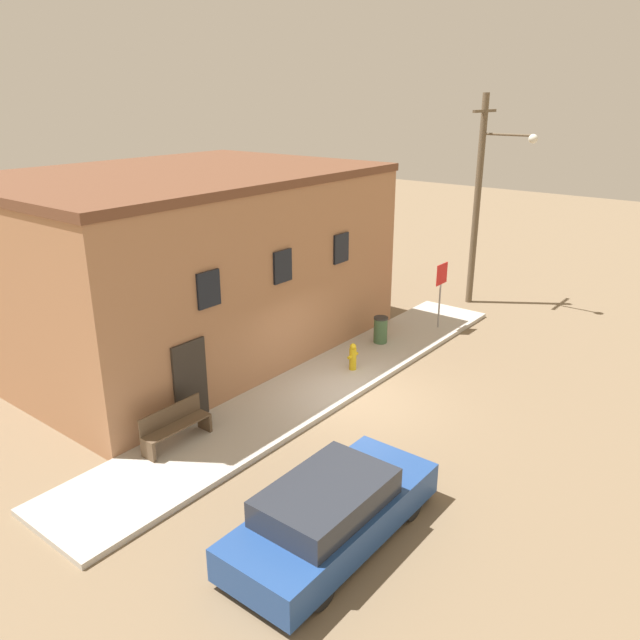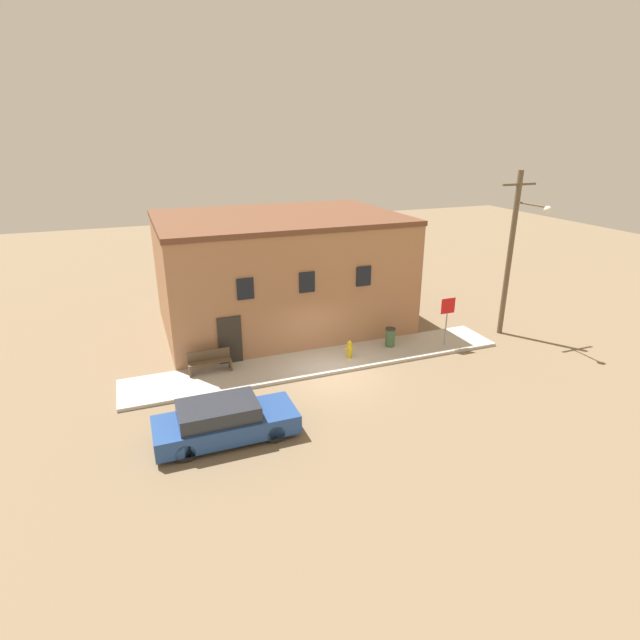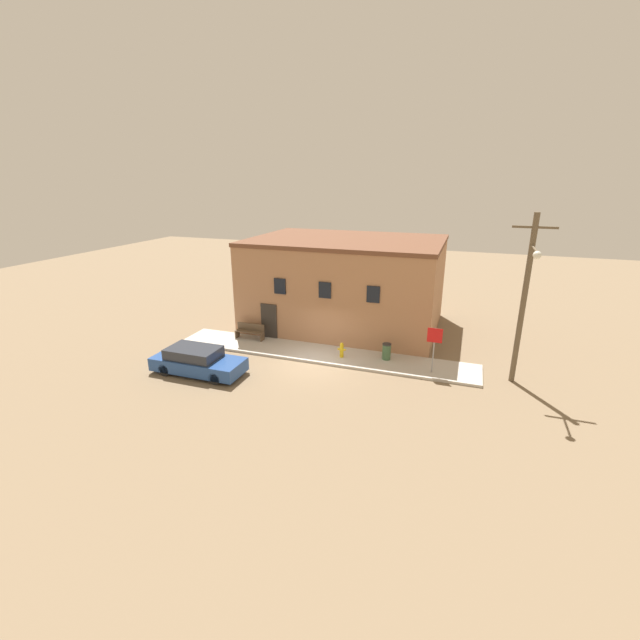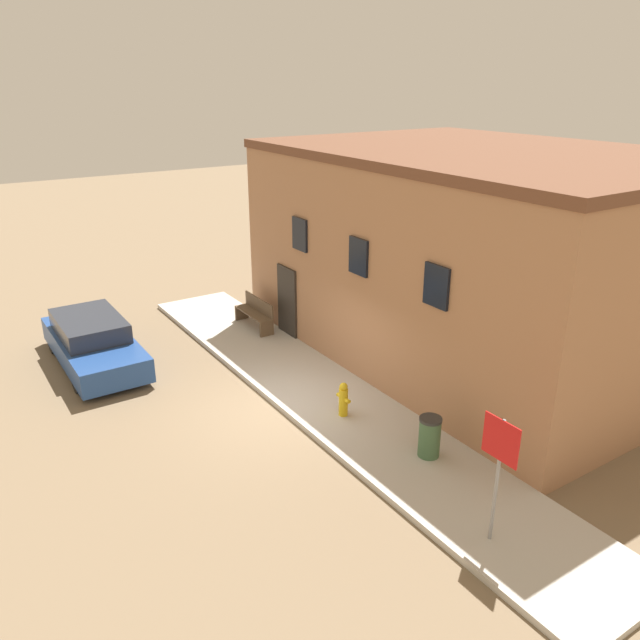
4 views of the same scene
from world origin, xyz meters
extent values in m
plane|color=#7A664C|center=(0.00, 0.00, 0.00)|extent=(80.00, 80.00, 0.00)
cube|color=#BCB7AD|center=(0.00, 1.23, 0.07)|extent=(16.56, 2.45, 0.14)
cube|color=#A87551|center=(-0.20, 6.57, 2.69)|extent=(11.56, 8.24, 5.38)
cube|color=brown|center=(-0.20, 6.57, 5.50)|extent=(11.66, 8.34, 0.24)
cube|color=black|center=(-2.89, 2.42, 3.33)|extent=(0.70, 0.08, 0.90)
cube|color=black|center=(-0.20, 2.42, 3.33)|extent=(0.70, 0.08, 0.90)
cube|color=black|center=(2.50, 2.42, 3.33)|extent=(0.70, 0.08, 0.90)
cube|color=#2D2823|center=(-3.66, 2.42, 1.10)|extent=(1.00, 0.08, 2.20)
cylinder|color=gold|center=(1.23, 1.02, 0.47)|extent=(0.21, 0.21, 0.67)
sphere|color=gold|center=(1.23, 1.02, 0.85)|extent=(0.19, 0.19, 0.19)
cylinder|color=gold|center=(1.07, 1.02, 0.57)|extent=(0.12, 0.09, 0.09)
cylinder|color=gold|center=(1.39, 1.02, 0.57)|extent=(0.12, 0.09, 0.09)
cylinder|color=gray|center=(5.92, 0.72, 1.27)|extent=(0.06, 0.06, 2.27)
cube|color=red|center=(5.92, 0.70, 2.05)|extent=(0.71, 0.02, 0.71)
cube|color=brown|center=(-5.49, 1.80, 0.36)|extent=(0.08, 0.44, 0.44)
cube|color=brown|center=(-3.83, 1.80, 0.36)|extent=(0.08, 0.44, 0.44)
cube|color=brown|center=(-4.66, 1.80, 0.60)|extent=(1.74, 0.44, 0.04)
cube|color=brown|center=(-4.66, 2.00, 0.83)|extent=(1.74, 0.04, 0.43)
cylinder|color=#426642|center=(3.51, 1.54, 0.54)|extent=(0.44, 0.44, 0.81)
cylinder|color=#2D2D2D|center=(3.51, 1.54, 0.97)|extent=(0.46, 0.46, 0.06)
cylinder|color=brown|center=(9.57, 1.30, 3.90)|extent=(0.25, 0.25, 7.81)
cylinder|color=brown|center=(9.57, 0.37, 6.40)|extent=(0.09, 1.86, 0.09)
sphere|color=silver|center=(9.57, -0.56, 6.30)|extent=(0.32, 0.32, 0.32)
cube|color=brown|center=(9.57, 1.30, 7.18)|extent=(1.80, 0.10, 0.10)
cylinder|color=black|center=(-3.50, -2.12, 0.30)|extent=(0.61, 0.20, 0.61)
cylinder|color=black|center=(-3.50, -3.72, 0.30)|extent=(0.61, 0.20, 0.61)
cylinder|color=black|center=(-6.34, -2.12, 0.30)|extent=(0.61, 0.20, 0.61)
cylinder|color=black|center=(-6.34, -3.72, 0.30)|extent=(0.61, 0.20, 0.61)
cube|color=#23478C|center=(-4.92, -2.92, 0.49)|extent=(4.57, 1.80, 0.64)
cube|color=#282D38|center=(-5.15, -2.92, 1.06)|extent=(2.51, 1.58, 0.50)
camera|label=1|loc=(-12.53, -8.58, 7.78)|focal=35.00mm
camera|label=2|loc=(-7.11, -17.00, 9.33)|focal=28.00mm
camera|label=3|loc=(7.10, -19.06, 9.16)|focal=24.00mm
camera|label=4|loc=(11.39, -6.25, 7.36)|focal=35.00mm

